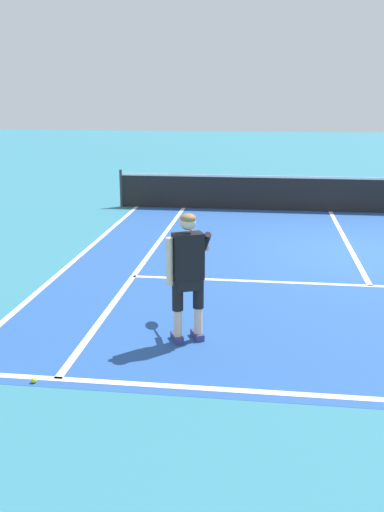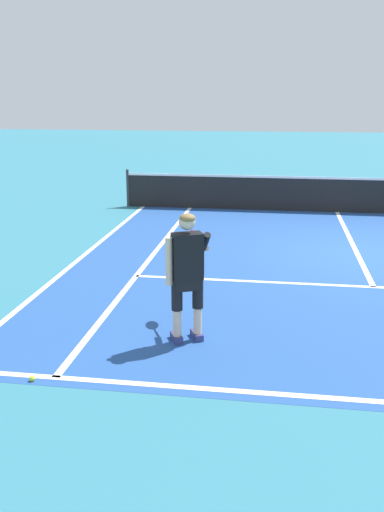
{
  "view_description": "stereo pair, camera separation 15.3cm",
  "coord_description": "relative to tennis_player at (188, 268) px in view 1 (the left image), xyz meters",
  "views": [
    {
      "loc": [
        -1.85,
        -11.51,
        3.13
      ],
      "look_at": [
        -2.77,
        -4.31,
        1.05
      ],
      "focal_mm": 39.64,
      "sensor_mm": 36.0,
      "label": 1
    },
    {
      "loc": [
        -1.7,
        -11.49,
        3.13
      ],
      "look_at": [
        -2.77,
        -4.31,
        1.05
      ],
      "focal_mm": 39.64,
      "sensor_mm": 36.0,
      "label": 2
    }
  ],
  "objects": [
    {
      "name": "ground_plane",
      "position": [
        2.78,
        4.68,
        -0.99
      ],
      "size": [
        80.0,
        80.0,
        0.0
      ],
      "primitive_type": "plane",
      "color": "teal"
    },
    {
      "name": "court_inner_surface",
      "position": [
        2.78,
        3.85,
        -0.99
      ],
      "size": [
        10.98,
        10.62,
        0.0
      ],
      "primitive_type": "cube",
      "color": "#234C93",
      "rests_on": "ground"
    },
    {
      "name": "line_service",
      "position": [
        2.78,
        2.56,
        -0.99
      ],
      "size": [
        8.23,
        0.1,
        0.01
      ],
      "primitive_type": "cube",
      "color": "white",
      "rests_on": "ground"
    },
    {
      "name": "line_centre_service",
      "position": [
        2.78,
        5.76,
        -0.99
      ],
      "size": [
        0.1,
        6.4,
        0.01
      ],
      "primitive_type": "cube",
      "color": "white",
      "rests_on": "ground"
    },
    {
      "name": "tennis_player",
      "position": [
        0.0,
        0.0,
        0.0
      ],
      "size": [
        0.56,
        1.23,
        1.71
      ],
      "color": "navy",
      "rests_on": "ground"
    },
    {
      "name": "line_doubles_left",
      "position": [
        -2.71,
        3.85,
        -0.99
      ],
      "size": [
        0.1,
        10.22,
        0.01
      ],
      "primitive_type": "cube",
      "color": "white",
      "rests_on": "ground"
    },
    {
      "name": "line_singles_left",
      "position": [
        -1.34,
        3.85,
        -0.99
      ],
      "size": [
        0.1,
        10.22,
        0.01
      ],
      "primitive_type": "cube",
      "color": "white",
      "rests_on": "ground"
    },
    {
      "name": "tennis_net",
      "position": [
        2.78,
        8.96,
        -0.49
      ],
      "size": [
        11.96,
        0.08,
        1.07
      ],
      "color": "#333338",
      "rests_on": "ground"
    },
    {
      "name": "tennis_ball_near_feet",
      "position": [
        -1.57,
        -1.38,
        -0.96
      ],
      "size": [
        0.07,
        0.07,
        0.07
      ],
      "primitive_type": "sphere",
      "color": "#CCE02D",
      "rests_on": "ground"
    }
  ]
}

